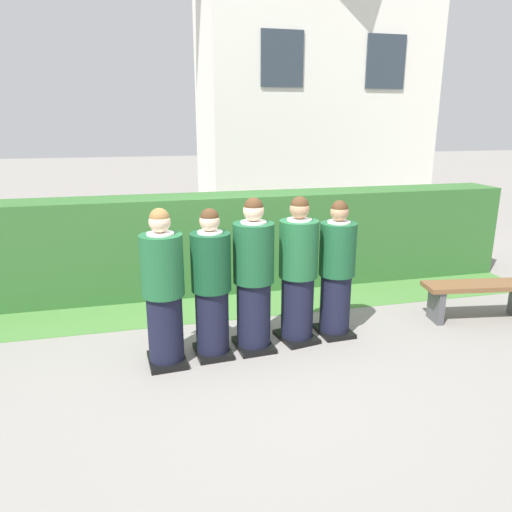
{
  "coord_description": "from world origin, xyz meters",
  "views": [
    {
      "loc": [
        -1.18,
        -4.75,
        2.44
      ],
      "look_at": [
        0.0,
        0.0,
        1.05
      ],
      "focal_mm": 33.66,
      "sensor_mm": 36.0,
      "label": 1
    }
  ],
  "objects_px": {
    "student_front_row_1": "(211,287)",
    "wooden_bench": "(479,293)",
    "student_front_row_2": "(254,279)",
    "student_front_row_4": "(337,272)",
    "student_front_row_0": "(164,292)",
    "student_front_row_3": "(298,274)"
  },
  "relations": [
    {
      "from": "student_front_row_1",
      "to": "wooden_bench",
      "type": "xyz_separation_m",
      "value": [
        3.4,
        0.13,
        -0.41
      ]
    },
    {
      "from": "wooden_bench",
      "to": "student_front_row_2",
      "type": "bearing_deg",
      "value": -178.41
    },
    {
      "from": "student_front_row_4",
      "to": "student_front_row_0",
      "type": "bearing_deg",
      "value": -172.77
    },
    {
      "from": "student_front_row_0",
      "to": "wooden_bench",
      "type": "distance_m",
      "value": 3.92
    },
    {
      "from": "student_front_row_0",
      "to": "student_front_row_3",
      "type": "relative_size",
      "value": 0.98
    },
    {
      "from": "student_front_row_1",
      "to": "wooden_bench",
      "type": "relative_size",
      "value": 1.11
    },
    {
      "from": "student_front_row_0",
      "to": "student_front_row_2",
      "type": "xyz_separation_m",
      "value": [
        0.96,
        0.12,
        0.02
      ]
    },
    {
      "from": "student_front_row_3",
      "to": "wooden_bench",
      "type": "height_order",
      "value": "student_front_row_3"
    },
    {
      "from": "student_front_row_1",
      "to": "student_front_row_4",
      "type": "relative_size",
      "value": 1.0
    },
    {
      "from": "student_front_row_2",
      "to": "wooden_bench",
      "type": "xyz_separation_m",
      "value": [
        2.93,
        0.08,
        -0.45
      ]
    },
    {
      "from": "student_front_row_1",
      "to": "student_front_row_2",
      "type": "relative_size",
      "value": 0.95
    },
    {
      "from": "student_front_row_2",
      "to": "wooden_bench",
      "type": "height_order",
      "value": "student_front_row_2"
    },
    {
      "from": "student_front_row_0",
      "to": "student_front_row_2",
      "type": "relative_size",
      "value": 0.97
    },
    {
      "from": "student_front_row_1",
      "to": "student_front_row_2",
      "type": "height_order",
      "value": "student_front_row_2"
    },
    {
      "from": "student_front_row_2",
      "to": "student_front_row_4",
      "type": "relative_size",
      "value": 1.06
    },
    {
      "from": "student_front_row_0",
      "to": "student_front_row_4",
      "type": "bearing_deg",
      "value": 7.23
    },
    {
      "from": "student_front_row_1",
      "to": "student_front_row_4",
      "type": "distance_m",
      "value": 1.48
    },
    {
      "from": "student_front_row_3",
      "to": "student_front_row_2",
      "type": "bearing_deg",
      "value": -171.17
    },
    {
      "from": "wooden_bench",
      "to": "student_front_row_3",
      "type": "bearing_deg",
      "value": 179.99
    },
    {
      "from": "student_front_row_3",
      "to": "student_front_row_1",
      "type": "bearing_deg",
      "value": -172.73
    },
    {
      "from": "student_front_row_0",
      "to": "student_front_row_4",
      "type": "distance_m",
      "value": 1.99
    },
    {
      "from": "student_front_row_0",
      "to": "student_front_row_2",
      "type": "bearing_deg",
      "value": 7.37
    }
  ]
}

